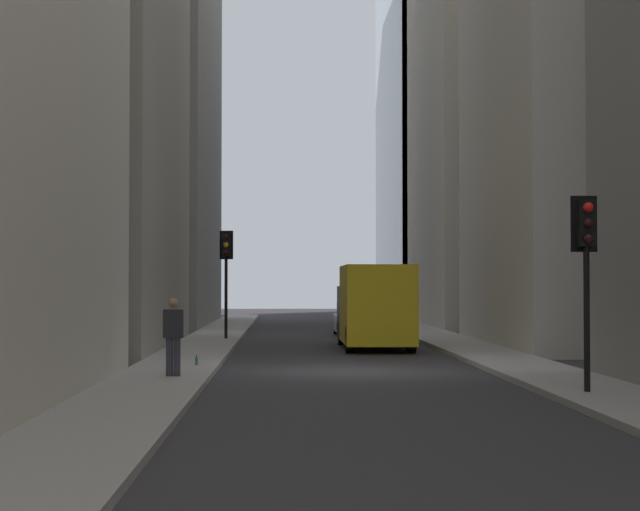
{
  "coord_description": "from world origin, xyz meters",
  "views": [
    {
      "loc": [
        -26.82,
        1.71,
        2.22
      ],
      "look_at": [
        14.55,
        0.29,
        3.34
      ],
      "focal_mm": 59.13,
      "sensor_mm": 36.0,
      "label": 1
    }
  ],
  "objects_px": {
    "sedan_silver": "(356,320)",
    "pedestrian": "(173,333)",
    "delivery_truck": "(374,306)",
    "traffic_light_midblock": "(226,259)",
    "discarded_bottle": "(196,361)",
    "traffic_light_foreground": "(586,247)"
  },
  "relations": [
    {
      "from": "delivery_truck",
      "to": "sedan_silver",
      "type": "xyz_separation_m",
      "value": [
        9.25,
        0.0,
        -0.8
      ]
    },
    {
      "from": "traffic_light_midblock",
      "to": "sedan_silver",
      "type": "bearing_deg",
      "value": -46.42
    },
    {
      "from": "delivery_truck",
      "to": "traffic_light_midblock",
      "type": "height_order",
      "value": "traffic_light_midblock"
    },
    {
      "from": "delivery_truck",
      "to": "pedestrian",
      "type": "xyz_separation_m",
      "value": [
        -12.22,
        5.61,
        -0.36
      ]
    },
    {
      "from": "discarded_bottle",
      "to": "delivery_truck",
      "type": "bearing_deg",
      "value": -30.73
    },
    {
      "from": "traffic_light_foreground",
      "to": "pedestrian",
      "type": "bearing_deg",
      "value": 65.99
    },
    {
      "from": "traffic_light_foreground",
      "to": "delivery_truck",
      "type": "bearing_deg",
      "value": 9.8
    },
    {
      "from": "pedestrian",
      "to": "discarded_bottle",
      "type": "distance_m",
      "value": 3.33
    },
    {
      "from": "discarded_bottle",
      "to": "sedan_silver",
      "type": "bearing_deg",
      "value": -16.34
    },
    {
      "from": "sedan_silver",
      "to": "discarded_bottle",
      "type": "relative_size",
      "value": 15.93
    },
    {
      "from": "delivery_truck",
      "to": "traffic_light_midblock",
      "type": "distance_m",
      "value": 6.99
    },
    {
      "from": "sedan_silver",
      "to": "traffic_light_foreground",
      "type": "distance_m",
      "value": 25.45
    },
    {
      "from": "sedan_silver",
      "to": "delivery_truck",
      "type": "bearing_deg",
      "value": -180.0
    },
    {
      "from": "sedan_silver",
      "to": "pedestrian",
      "type": "xyz_separation_m",
      "value": [
        -21.47,
        5.61,
        0.44
      ]
    },
    {
      "from": "traffic_light_foreground",
      "to": "traffic_light_midblock",
      "type": "distance_m",
      "value": 21.69
    },
    {
      "from": "delivery_truck",
      "to": "traffic_light_foreground",
      "type": "height_order",
      "value": "traffic_light_foreground"
    },
    {
      "from": "delivery_truck",
      "to": "sedan_silver",
      "type": "relative_size",
      "value": 1.5
    },
    {
      "from": "sedan_silver",
      "to": "discarded_bottle",
      "type": "xyz_separation_m",
      "value": [
        -18.26,
        5.35,
        -0.42
      ]
    },
    {
      "from": "sedan_silver",
      "to": "traffic_light_foreground",
      "type": "height_order",
      "value": "traffic_light_foreground"
    },
    {
      "from": "delivery_truck",
      "to": "discarded_bottle",
      "type": "height_order",
      "value": "delivery_truck"
    },
    {
      "from": "pedestrian",
      "to": "discarded_bottle",
      "type": "xyz_separation_m",
      "value": [
        3.21,
        -0.26,
        -0.85
      ]
    },
    {
      "from": "pedestrian",
      "to": "discarded_bottle",
      "type": "height_order",
      "value": "pedestrian"
    }
  ]
}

